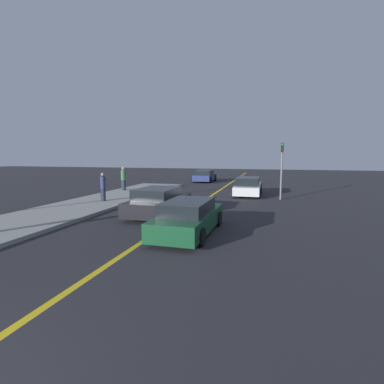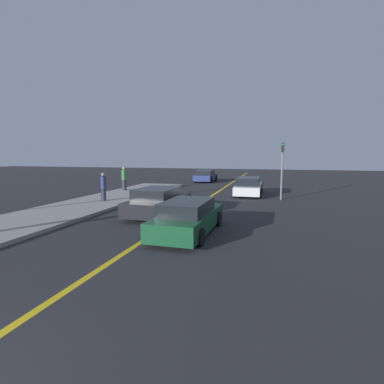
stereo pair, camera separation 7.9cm
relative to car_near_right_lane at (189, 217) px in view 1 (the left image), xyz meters
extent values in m
cube|color=gold|center=(-1.23, 8.67, -0.61)|extent=(0.20, 60.00, 0.01)
cube|color=gray|center=(-7.22, 3.45, -0.54)|extent=(3.96, 25.56, 0.16)
cube|color=#144728|center=(0.00, 0.06, -0.13)|extent=(1.80, 4.67, 0.64)
cube|color=black|center=(0.00, -0.17, 0.42)|extent=(1.55, 2.58, 0.47)
cylinder|color=black|center=(-0.79, 1.51, -0.31)|extent=(0.23, 0.61, 0.60)
cylinder|color=black|center=(0.84, 1.48, -0.31)|extent=(0.23, 0.61, 0.60)
cylinder|color=black|center=(-0.84, -1.36, -0.31)|extent=(0.23, 0.61, 0.60)
cylinder|color=black|center=(0.79, -1.39, -0.31)|extent=(0.23, 0.61, 0.60)
cube|color=black|center=(-2.32, 2.91, -0.09)|extent=(2.05, 4.45, 0.66)
cube|color=black|center=(-2.32, 2.69, 0.49)|extent=(1.75, 2.47, 0.50)
cylinder|color=black|center=(-3.17, 4.30, -0.26)|extent=(0.25, 0.72, 0.71)
cylinder|color=black|center=(-1.38, 4.23, -0.26)|extent=(0.25, 0.72, 0.71)
cylinder|color=black|center=(-3.27, 1.58, -0.26)|extent=(0.25, 0.72, 0.71)
cylinder|color=black|center=(-1.47, 1.52, -0.26)|extent=(0.25, 0.72, 0.71)
cube|color=silver|center=(1.26, 11.58, -0.14)|extent=(1.82, 4.82, 0.59)
cube|color=black|center=(1.26, 11.34, 0.42)|extent=(1.58, 2.66, 0.53)
cylinder|color=black|center=(0.40, 13.06, -0.29)|extent=(0.23, 0.66, 0.66)
cylinder|color=black|center=(2.08, 13.08, -0.29)|extent=(0.23, 0.66, 0.66)
cylinder|color=black|center=(0.44, 10.08, -0.29)|extent=(0.23, 0.66, 0.66)
cylinder|color=black|center=(2.11, 10.10, -0.29)|extent=(0.23, 0.66, 0.66)
cube|color=navy|center=(-4.13, 21.13, -0.13)|extent=(1.81, 4.16, 0.61)
cube|color=black|center=(-4.13, 20.93, 0.41)|extent=(1.59, 2.29, 0.47)
cylinder|color=black|center=(-4.99, 22.42, -0.28)|extent=(0.22, 0.66, 0.66)
cylinder|color=black|center=(-3.28, 22.43, -0.28)|extent=(0.22, 0.66, 0.66)
cylinder|color=black|center=(-4.98, 19.84, -0.28)|extent=(0.22, 0.66, 0.66)
cylinder|color=black|center=(-3.27, 19.85, -0.28)|extent=(0.22, 0.66, 0.66)
cylinder|color=#282D3D|center=(-6.90, 5.34, -0.09)|extent=(0.29, 0.29, 0.74)
cylinder|color=navy|center=(-6.90, 5.34, 0.65)|extent=(0.34, 0.34, 0.74)
sphere|color=tan|center=(-6.90, 5.34, 1.13)|extent=(0.22, 0.22, 0.22)
cylinder|color=#282D3D|center=(-8.34, 10.64, -0.07)|extent=(0.33, 0.33, 0.79)
cylinder|color=#336B3D|center=(-8.34, 10.64, 0.72)|extent=(0.39, 0.39, 0.79)
sphere|color=tan|center=(-8.34, 10.64, 1.25)|extent=(0.25, 0.25, 0.25)
cylinder|color=slate|center=(3.51, 9.64, 1.22)|extent=(0.12, 0.12, 3.68)
cube|color=black|center=(3.51, 9.46, 2.79)|extent=(0.18, 0.18, 0.55)
sphere|color=green|center=(3.51, 9.37, 2.95)|extent=(0.14, 0.14, 0.14)
camera|label=1|loc=(2.97, -10.57, 2.34)|focal=28.00mm
camera|label=2|loc=(3.05, -10.55, 2.34)|focal=28.00mm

